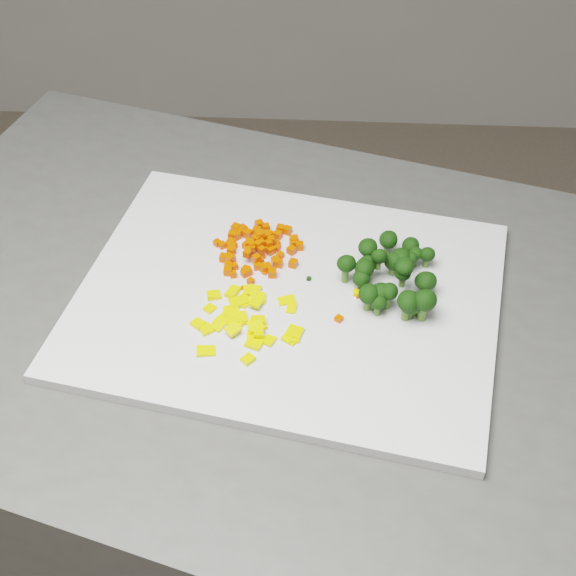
{
  "coord_description": "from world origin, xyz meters",
  "views": [
    {
      "loc": [
        0.1,
        -0.48,
        1.58
      ],
      "look_at": [
        0.06,
        0.2,
        0.92
      ],
      "focal_mm": 50.0,
      "sensor_mm": 36.0,
      "label": 1
    }
  ],
  "objects_px": {
    "counter_block": "(261,498)",
    "pepper_pile": "(244,315)",
    "broccoli_pile": "(391,270)",
    "carrot_pile": "(257,244)",
    "cutting_board": "(288,298)"
  },
  "relations": [
    {
      "from": "pepper_pile",
      "to": "broccoli_pile",
      "type": "xyz_separation_m",
      "value": [
        0.17,
        0.06,
        0.02
      ]
    },
    {
      "from": "pepper_pile",
      "to": "counter_block",
      "type": "bearing_deg",
      "value": 84.72
    },
    {
      "from": "pepper_pile",
      "to": "broccoli_pile",
      "type": "height_order",
      "value": "broccoli_pile"
    },
    {
      "from": "pepper_pile",
      "to": "broccoli_pile",
      "type": "distance_m",
      "value": 0.18
    },
    {
      "from": "counter_block",
      "to": "pepper_pile",
      "type": "xyz_separation_m",
      "value": [
        -0.0,
        -0.05,
        0.47
      ]
    },
    {
      "from": "cutting_board",
      "to": "carrot_pile",
      "type": "bearing_deg",
      "value": 121.12
    },
    {
      "from": "counter_block",
      "to": "carrot_pile",
      "type": "relative_size",
      "value": 8.9
    },
    {
      "from": "broccoli_pile",
      "to": "pepper_pile",
      "type": "bearing_deg",
      "value": -159.89
    },
    {
      "from": "counter_block",
      "to": "cutting_board",
      "type": "xyz_separation_m",
      "value": [
        0.04,
        -0.0,
        0.46
      ]
    },
    {
      "from": "pepper_pile",
      "to": "broccoli_pile",
      "type": "relative_size",
      "value": 0.97
    },
    {
      "from": "carrot_pile",
      "to": "broccoli_pile",
      "type": "distance_m",
      "value": 0.17
    },
    {
      "from": "broccoli_pile",
      "to": "cutting_board",
      "type": "bearing_deg",
      "value": -172.72
    },
    {
      "from": "carrot_pile",
      "to": "pepper_pile",
      "type": "bearing_deg",
      "value": -93.03
    },
    {
      "from": "pepper_pile",
      "to": "broccoli_pile",
      "type": "bearing_deg",
      "value": 20.11
    },
    {
      "from": "carrot_pile",
      "to": "broccoli_pile",
      "type": "bearing_deg",
      "value": -18.51
    }
  ]
}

